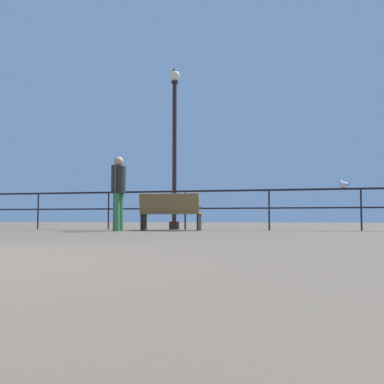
{
  "coord_description": "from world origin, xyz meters",
  "views": [
    {
      "loc": [
        2.79,
        -2.3,
        0.3
      ],
      "look_at": [
        0.31,
        8.34,
        0.99
      ],
      "focal_mm": 39.41,
      "sensor_mm": 36.0,
      "label": 1
    }
  ],
  "objects_px": {
    "lamppost_center": "(174,142)",
    "seagull_on_rail": "(343,184)",
    "person_by_bench": "(118,188)",
    "bench_near_left": "(170,210)"
  },
  "relations": [
    {
      "from": "bench_near_left",
      "to": "person_by_bench",
      "type": "bearing_deg",
      "value": -145.45
    },
    {
      "from": "person_by_bench",
      "to": "lamppost_center",
      "type": "bearing_deg",
      "value": 64.72
    },
    {
      "from": "seagull_on_rail",
      "to": "person_by_bench",
      "type": "bearing_deg",
      "value": -162.77
    },
    {
      "from": "bench_near_left",
      "to": "seagull_on_rail",
      "type": "bearing_deg",
      "value": 12.06
    },
    {
      "from": "seagull_on_rail",
      "to": "bench_near_left",
      "type": "bearing_deg",
      "value": -167.94
    },
    {
      "from": "lamppost_center",
      "to": "seagull_on_rail",
      "type": "distance_m",
      "value": 4.68
    },
    {
      "from": "bench_near_left",
      "to": "person_by_bench",
      "type": "distance_m",
      "value": 1.42
    },
    {
      "from": "bench_near_left",
      "to": "lamppost_center",
      "type": "bearing_deg",
      "value": 100.29
    },
    {
      "from": "bench_near_left",
      "to": "person_by_bench",
      "type": "relative_size",
      "value": 0.85
    },
    {
      "from": "seagull_on_rail",
      "to": "lamppost_center",
      "type": "bearing_deg",
      "value": 177.31
    }
  ]
}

